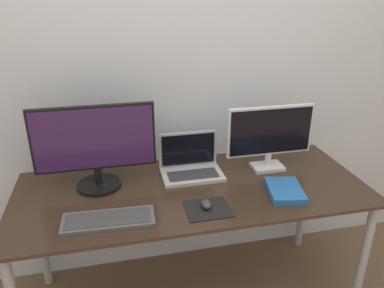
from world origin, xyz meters
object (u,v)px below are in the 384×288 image
object	(u,v)px
mouse	(206,204)
monitor_right	(270,135)
laptop	(191,164)
book	(285,191)
keyboard	(109,220)
monitor_left	(95,146)

from	to	relation	value
mouse	monitor_right	bearing A→B (deg)	35.97
monitor_right	laptop	world-z (taller)	monitor_right
book	mouse	bearing A→B (deg)	-174.02
keyboard	mouse	distance (m)	0.45
monitor_left	laptop	distance (m)	0.53
laptop	keyboard	xyz separation A→B (m)	(-0.46, -0.37, -0.05)
mouse	book	size ratio (longest dim) A/B	0.28
monitor_left	monitor_right	bearing A→B (deg)	0.01
monitor_right	keyboard	bearing A→B (deg)	-159.82
monitor_right	keyboard	size ratio (longest dim) A/B	1.18
mouse	laptop	bearing A→B (deg)	88.80
laptop	book	world-z (taller)	laptop
monitor_right	book	bearing A→B (deg)	-95.23
monitor_right	book	world-z (taller)	monitor_right
monitor_left	book	distance (m)	0.98
monitor_left	keyboard	bearing A→B (deg)	-83.08
monitor_left	laptop	xyz separation A→B (m)	(0.50, 0.04, -0.18)
monitor_right	mouse	world-z (taller)	monitor_right
monitor_right	keyboard	world-z (taller)	monitor_right
monitor_right	mouse	xyz separation A→B (m)	(-0.45, -0.33, -0.18)
laptop	book	xyz separation A→B (m)	(0.42, -0.32, -0.04)
keyboard	mouse	world-z (taller)	mouse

